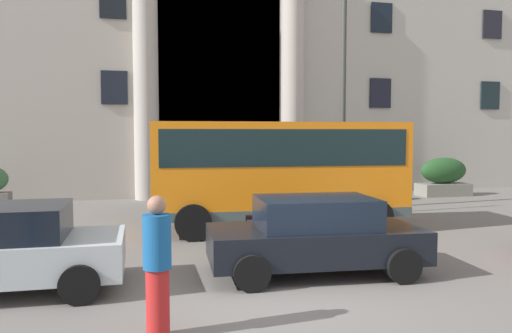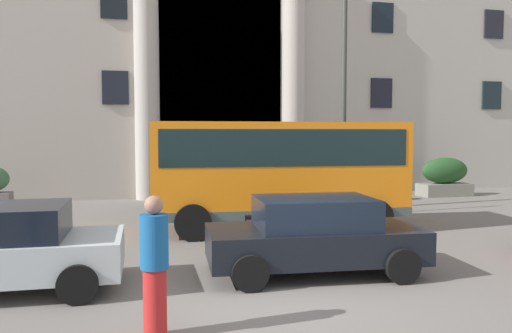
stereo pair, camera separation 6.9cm
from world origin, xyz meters
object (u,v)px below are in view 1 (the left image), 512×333
orange_minibus (278,166)px  scooter_by_planter (264,232)px  parked_coupe_end (315,235)px  hedge_planter_far_east (362,182)px  hedge_planter_entrance_right (229,186)px  pedestrian_man_crossing (157,266)px  hedge_planter_east (443,177)px  bus_stop_sign (398,160)px  lamppost_plaza_centre (344,64)px

orange_minibus → scooter_by_planter: bearing=-108.6°
orange_minibus → parked_coupe_end: size_ratio=1.68×
hedge_planter_far_east → hedge_planter_entrance_right: bearing=171.1°
orange_minibus → pedestrian_man_crossing: size_ratio=3.73×
hedge_planter_far_east → hedge_planter_east: 4.13m
hedge_planter_entrance_right → hedge_planter_far_east: (4.98, -0.78, 0.12)m
bus_stop_sign → hedge_planter_east: (4.14, 3.51, -0.97)m
bus_stop_sign → hedge_planter_east: size_ratio=1.32×
hedge_planter_entrance_right → parked_coupe_end: bearing=-91.9°
hedge_planter_east → bus_stop_sign: bearing=-139.7°
hedge_planter_far_east → hedge_planter_east: size_ratio=0.80×
bus_stop_sign → pedestrian_man_crossing: (-8.22, -8.50, -0.81)m
orange_minibus → lamppost_plaza_centre: lamppost_plaza_centre is taller
scooter_by_planter → lamppost_plaza_centre: (4.21, 5.37, 4.46)m
hedge_planter_east → pedestrian_man_crossing: (-12.36, -12.01, 0.16)m
bus_stop_sign → pedestrian_man_crossing: 11.85m
orange_minibus → parked_coupe_end: orange_minibus is taller
scooter_by_planter → hedge_planter_entrance_right: bearing=94.1°
hedge_planter_east → scooter_by_planter: size_ratio=1.13×
orange_minibus → hedge_planter_entrance_right: (-0.26, 5.39, -1.08)m
orange_minibus → hedge_planter_far_east: orange_minibus is taller
hedge_planter_far_east → pedestrian_man_crossing: (-8.30, -11.24, 0.18)m
orange_minibus → hedge_planter_east: 10.34m
orange_minibus → bus_stop_sign: size_ratio=2.41×
hedge_planter_east → lamppost_plaza_centre: lamppost_plaza_centre is taller
bus_stop_sign → pedestrian_man_crossing: bearing=-134.0°
scooter_by_planter → lamppost_plaza_centre: 8.15m
bus_stop_sign → hedge_planter_entrance_right: (-4.90, 3.52, -1.10)m
scooter_by_planter → lamppost_plaza_centre: bearing=61.9°
hedge_planter_far_east → orange_minibus: bearing=-135.7°
pedestrian_man_crossing → orange_minibus: bearing=9.1°
pedestrian_man_crossing → hedge_planter_entrance_right: bearing=22.1°
orange_minibus → pedestrian_man_crossing: orange_minibus is taller
hedge_planter_far_east → pedestrian_man_crossing: pedestrian_man_crossing is taller
bus_stop_sign → parked_coupe_end: (-5.22, -6.22, -1.02)m
orange_minibus → bus_stop_sign: orange_minibus is taller
hedge_planter_east → pedestrian_man_crossing: bearing=-135.8°
lamppost_plaza_centre → orange_minibus: bearing=-137.5°
scooter_by_planter → bus_stop_sign: bearing=47.4°
orange_minibus → bus_stop_sign: (4.64, 1.87, 0.03)m
orange_minibus → pedestrian_man_crossing: 7.58m
bus_stop_sign → hedge_planter_entrance_right: 6.13m
orange_minibus → hedge_planter_far_east: 6.67m
scooter_by_planter → pedestrian_man_crossing: (-2.52, -4.14, 0.47)m
bus_stop_sign → hedge_planter_far_east: bearing=88.3°
bus_stop_sign → parked_coupe_end: 8.18m
parked_coupe_end → hedge_planter_east: bearing=50.6°
hedge_planter_far_east → pedestrian_man_crossing: size_ratio=0.93×
pedestrian_man_crossing → hedge_planter_east: bearing=-8.3°
hedge_planter_entrance_right → lamppost_plaza_centre: lamppost_plaza_centre is taller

